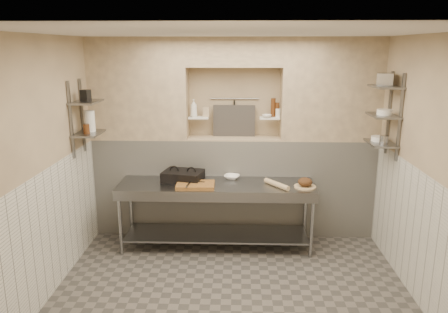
{
  "coord_description": "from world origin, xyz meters",
  "views": [
    {
      "loc": [
        0.07,
        -4.33,
        2.67
      ],
      "look_at": [
        -0.11,
        0.9,
        1.35
      ],
      "focal_mm": 35.0,
      "sensor_mm": 36.0,
      "label": 1
    }
  ],
  "objects_px": {
    "jug_left": "(90,121)",
    "bottle_soap": "(194,108)",
    "rolling_pin": "(277,184)",
    "panini_press": "(183,176)",
    "mixing_bowl": "(232,177)",
    "cutting_board": "(195,185)",
    "bowl_alcove": "(267,116)",
    "prep_table": "(216,202)",
    "bread_loaf": "(305,182)"
  },
  "relations": [
    {
      "from": "prep_table",
      "to": "bottle_soap",
      "type": "height_order",
      "value": "bottle_soap"
    },
    {
      "from": "jug_left",
      "to": "mixing_bowl",
      "type": "bearing_deg",
      "value": 9.81
    },
    {
      "from": "bread_loaf",
      "to": "bowl_alcove",
      "type": "distance_m",
      "value": 1.09
    },
    {
      "from": "rolling_pin",
      "to": "bowl_alcove",
      "type": "relative_size",
      "value": 3.33
    },
    {
      "from": "mixing_bowl",
      "to": "bread_loaf",
      "type": "bearing_deg",
      "value": -19.98
    },
    {
      "from": "bottle_soap",
      "to": "bread_loaf",
      "type": "bearing_deg",
      "value": -23.26
    },
    {
      "from": "rolling_pin",
      "to": "bowl_alcove",
      "type": "xyz_separation_m",
      "value": [
        -0.11,
        0.62,
        0.8
      ]
    },
    {
      "from": "cutting_board",
      "to": "rolling_pin",
      "type": "xyz_separation_m",
      "value": [
        1.06,
        0.03,
        0.01
      ]
    },
    {
      "from": "mixing_bowl",
      "to": "bowl_alcove",
      "type": "bearing_deg",
      "value": 29.97
    },
    {
      "from": "bread_loaf",
      "to": "jug_left",
      "type": "height_order",
      "value": "jug_left"
    },
    {
      "from": "rolling_pin",
      "to": "bottle_soap",
      "type": "xyz_separation_m",
      "value": [
        -1.13,
        0.64,
        0.9
      ]
    },
    {
      "from": "panini_press",
      "to": "rolling_pin",
      "type": "xyz_separation_m",
      "value": [
        1.25,
        -0.21,
        -0.04
      ]
    },
    {
      "from": "prep_table",
      "to": "bottle_soap",
      "type": "bearing_deg",
      "value": 121.76
    },
    {
      "from": "rolling_pin",
      "to": "jug_left",
      "type": "xyz_separation_m",
      "value": [
        -2.41,
        0.03,
        0.81
      ]
    },
    {
      "from": "bowl_alcove",
      "to": "panini_press",
      "type": "bearing_deg",
      "value": -160.24
    },
    {
      "from": "rolling_pin",
      "to": "jug_left",
      "type": "distance_m",
      "value": 2.54
    },
    {
      "from": "bottle_soap",
      "to": "prep_table",
      "type": "bearing_deg",
      "value": -58.24
    },
    {
      "from": "rolling_pin",
      "to": "bottle_soap",
      "type": "height_order",
      "value": "bottle_soap"
    },
    {
      "from": "panini_press",
      "to": "jug_left",
      "type": "height_order",
      "value": "jug_left"
    },
    {
      "from": "rolling_pin",
      "to": "bowl_alcove",
      "type": "height_order",
      "value": "bowl_alcove"
    },
    {
      "from": "panini_press",
      "to": "rolling_pin",
      "type": "bearing_deg",
      "value": 2.14
    },
    {
      "from": "cutting_board",
      "to": "jug_left",
      "type": "distance_m",
      "value": 1.58
    },
    {
      "from": "rolling_pin",
      "to": "jug_left",
      "type": "relative_size",
      "value": 1.66
    },
    {
      "from": "mixing_bowl",
      "to": "bowl_alcove",
      "type": "xyz_separation_m",
      "value": [
        0.48,
        0.28,
        0.81
      ]
    },
    {
      "from": "cutting_board",
      "to": "jug_left",
      "type": "bearing_deg",
      "value": 177.71
    },
    {
      "from": "prep_table",
      "to": "cutting_board",
      "type": "xyz_separation_m",
      "value": [
        -0.26,
        -0.12,
        0.28
      ]
    },
    {
      "from": "rolling_pin",
      "to": "cutting_board",
      "type": "bearing_deg",
      "value": -178.46
    },
    {
      "from": "bread_loaf",
      "to": "prep_table",
      "type": "bearing_deg",
      "value": 175.31
    },
    {
      "from": "prep_table",
      "to": "bowl_alcove",
      "type": "height_order",
      "value": "bowl_alcove"
    },
    {
      "from": "bowl_alcove",
      "to": "prep_table",
      "type": "bearing_deg",
      "value": -142.24
    },
    {
      "from": "cutting_board",
      "to": "bottle_soap",
      "type": "bearing_deg",
      "value": 96.45
    },
    {
      "from": "prep_table",
      "to": "jug_left",
      "type": "relative_size",
      "value": 9.75
    },
    {
      "from": "mixing_bowl",
      "to": "prep_table",
      "type": "bearing_deg",
      "value": -128.86
    },
    {
      "from": "panini_press",
      "to": "rolling_pin",
      "type": "distance_m",
      "value": 1.27
    },
    {
      "from": "jug_left",
      "to": "cutting_board",
      "type": "bearing_deg",
      "value": -2.29
    },
    {
      "from": "panini_press",
      "to": "mixing_bowl",
      "type": "distance_m",
      "value": 0.67
    },
    {
      "from": "prep_table",
      "to": "cutting_board",
      "type": "distance_m",
      "value": 0.4
    },
    {
      "from": "cutting_board",
      "to": "bowl_alcove",
      "type": "xyz_separation_m",
      "value": [
        0.95,
        0.64,
        0.81
      ]
    },
    {
      "from": "bread_loaf",
      "to": "cutting_board",
      "type": "bearing_deg",
      "value": -179.14
    },
    {
      "from": "bread_loaf",
      "to": "bowl_alcove",
      "type": "height_order",
      "value": "bowl_alcove"
    },
    {
      "from": "bread_loaf",
      "to": "jug_left",
      "type": "relative_size",
      "value": 0.7
    },
    {
      "from": "panini_press",
      "to": "bread_loaf",
      "type": "distance_m",
      "value": 1.63
    },
    {
      "from": "bottle_soap",
      "to": "jug_left",
      "type": "xyz_separation_m",
      "value": [
        -1.27,
        -0.61,
        -0.09
      ]
    },
    {
      "from": "panini_press",
      "to": "bread_loaf",
      "type": "relative_size",
      "value": 3.12
    },
    {
      "from": "bottle_soap",
      "to": "cutting_board",
      "type": "bearing_deg",
      "value": -83.55
    },
    {
      "from": "prep_table",
      "to": "bread_loaf",
      "type": "height_order",
      "value": "bread_loaf"
    },
    {
      "from": "jug_left",
      "to": "bottle_soap",
      "type": "bearing_deg",
      "value": 25.62
    },
    {
      "from": "mixing_bowl",
      "to": "rolling_pin",
      "type": "relative_size",
      "value": 0.48
    },
    {
      "from": "bottle_soap",
      "to": "jug_left",
      "type": "distance_m",
      "value": 1.42
    },
    {
      "from": "prep_table",
      "to": "bottle_soap",
      "type": "distance_m",
      "value": 1.36
    }
  ]
}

